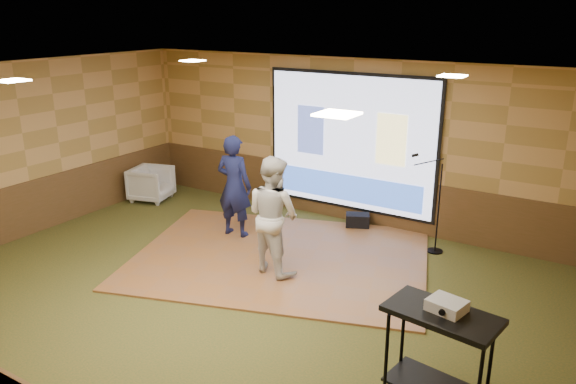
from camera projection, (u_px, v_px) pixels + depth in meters
The scene contains 17 objects.
ground at pixel (239, 295), 7.82m from camera, with size 9.00×9.00×0.00m, color #2E3E1C.
room_shell at pixel (235, 149), 7.18m from camera, with size 9.04×7.04×3.02m.
wainscot_back at pixel (349, 196), 10.50m from camera, with size 9.00×0.04×0.95m, color #493518.
wainscot_left at pixel (34, 207), 9.91m from camera, with size 0.04×7.00×0.95m, color #493518.
projector_screen at pixel (350, 144), 10.15m from camera, with size 3.32×0.06×2.52m.
downlight_nw at pixel (192, 61), 9.46m from camera, with size 0.32×0.32×0.02m, color beige.
downlight_ne at pixel (452, 76), 7.27m from camera, with size 0.32×0.32×0.02m, color beige.
downlight_sw at pixel (12, 81), 6.79m from camera, with size 0.32×0.32×0.02m, color beige.
downlight_se at pixel (337, 114), 4.60m from camera, with size 0.32×0.32×0.02m, color beige.
dance_floor at pixel (280, 257), 8.97m from camera, with size 4.56×3.48×0.03m, color brown.
player_left at pixel (234, 186), 9.59m from camera, with size 0.65×0.42×1.77m, color #161B45.
player_right at pixel (273, 215), 8.23m from camera, with size 0.86×0.67×1.78m, color beige.
av_table at pixel (440, 340), 5.32m from camera, with size 1.04×0.55×1.10m.
projector at pixel (447, 305), 5.24m from camera, with size 0.33×0.27×0.11m, color silver.
mic_stand at pixel (434, 223), 9.10m from camera, with size 0.63×0.26×1.61m.
banquet_chair at pixel (151, 184), 11.63m from camera, with size 0.75×0.78×0.71m, color gray.
duffel_bag at pixel (358, 221), 10.20m from camera, with size 0.42×0.28×0.26m, color black.
Camera 1 is at (4.25, -5.60, 3.78)m, focal length 35.00 mm.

